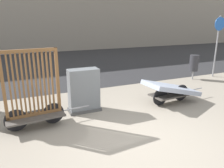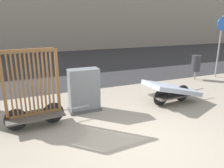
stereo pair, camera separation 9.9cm
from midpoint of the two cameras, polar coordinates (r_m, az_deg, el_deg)
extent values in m
plane|color=gray|center=(4.74, 8.52, -14.90)|extent=(60.00, 60.00, 0.00)
cube|color=#2D2D30|center=(13.14, -12.85, 5.16)|extent=(56.00, 10.81, 0.01)
cube|color=#4C4742|center=(5.51, -18.93, -7.77)|extent=(1.35, 0.74, 0.04)
cylinder|color=black|center=(5.58, -14.60, -7.30)|extent=(0.52, 0.08, 0.52)
cylinder|color=black|center=(5.48, -23.32, -8.58)|extent=(0.52, 0.08, 0.52)
cylinder|color=gray|center=(5.70, -8.94, -6.19)|extent=(0.70, 0.09, 0.03)
cube|color=brown|center=(5.48, -18.99, -7.24)|extent=(1.24, 0.17, 0.07)
cube|color=brown|center=(5.10, -20.51, 8.22)|extent=(1.24, 0.17, 0.07)
cube|color=brown|center=(5.21, -26.05, -0.61)|extent=(0.08, 0.08, 1.55)
cube|color=brown|center=(5.34, -13.54, 1.01)|extent=(0.08, 0.08, 1.55)
cube|color=brown|center=(5.21, -24.68, -0.44)|extent=(0.04, 0.05, 1.48)
cube|color=brown|center=(5.22, -23.68, -0.31)|extent=(0.04, 0.05, 1.48)
cube|color=brown|center=(5.22, -22.69, -0.18)|extent=(0.04, 0.05, 1.48)
cube|color=brown|center=(5.23, -21.69, -0.05)|extent=(0.04, 0.05, 1.48)
cube|color=brown|center=(5.24, -20.70, 0.08)|extent=(0.04, 0.05, 1.48)
cube|color=brown|center=(5.25, -19.72, 0.21)|extent=(0.04, 0.05, 1.48)
cube|color=brown|center=(5.26, -18.74, 0.34)|extent=(0.04, 0.05, 1.48)
cube|color=brown|center=(5.27, -17.76, 0.46)|extent=(0.04, 0.05, 1.48)
cube|color=brown|center=(5.28, -16.79, 0.59)|extent=(0.04, 0.05, 1.48)
cube|color=brown|center=(5.30, -15.82, 0.71)|extent=(0.04, 0.05, 1.48)
cube|color=brown|center=(5.32, -14.86, 0.84)|extent=(0.04, 0.05, 1.48)
cube|color=#4C4742|center=(6.89, 15.76, -2.65)|extent=(1.35, 0.74, 0.04)
cylinder|color=black|center=(7.18, 18.23, -2.27)|extent=(0.52, 0.08, 0.52)
cylinder|color=black|center=(6.62, 13.05, -3.40)|extent=(0.52, 0.08, 0.52)
cylinder|color=gray|center=(7.58, 21.33, -1.44)|extent=(0.70, 0.09, 0.03)
cube|color=#9EA8BC|center=(6.83, 15.88, -1.10)|extent=(1.79, 0.99, 0.56)
cube|color=#4C4C4C|center=(6.22, -6.69, -6.53)|extent=(0.88, 0.45, 0.08)
cube|color=slate|center=(6.03, -6.86, -1.63)|extent=(0.82, 0.39, 1.20)
cylinder|color=gray|center=(10.01, 21.05, 2.14)|extent=(0.06, 0.06, 0.37)
cylinder|color=#2D2D33|center=(9.90, 21.36, 5.08)|extent=(0.37, 0.37, 0.68)
cylinder|color=gray|center=(10.68, 26.38, 8.56)|extent=(0.06, 0.06, 2.64)
cylinder|color=blue|center=(10.61, 27.15, 13.80)|extent=(0.57, 0.02, 0.57)
camera|label=1|loc=(0.05, -89.51, 0.14)|focal=35.00mm
camera|label=2|loc=(0.05, 90.49, -0.14)|focal=35.00mm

